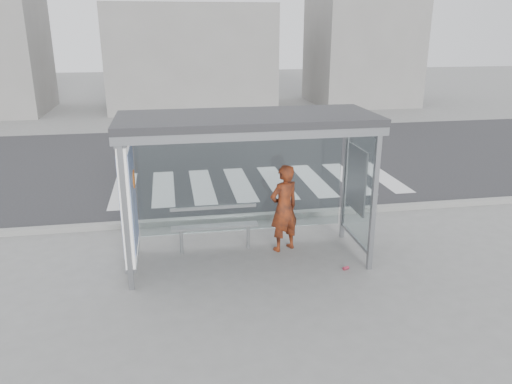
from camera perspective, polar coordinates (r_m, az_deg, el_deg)
ground at (r=9.04m, az=-0.88°, el=-7.78°), size 80.00×80.00×0.00m
road at (r=15.58m, az=-5.03°, el=3.56°), size 30.00×10.00×0.01m
curb at (r=10.78m, az=-2.55°, el=-2.96°), size 30.00×0.18×0.12m
crosswalk at (r=13.33m, az=0.26°, el=1.03°), size 7.55×3.00×0.00m
bus_shelter at (r=8.37m, az=-3.53°, el=4.50°), size 4.25×1.65×2.62m
building_center at (r=26.08m, az=-7.50°, el=15.04°), size 8.00×5.00×5.00m
building_right at (r=27.97m, az=12.03°, el=17.08°), size 5.00×5.00×7.00m
person at (r=9.15m, az=3.22°, el=-1.86°), size 0.71×0.60×1.65m
bench at (r=9.26m, az=-4.75°, el=-3.83°), size 1.60×0.27×0.83m
soda_can at (r=8.83m, az=10.23°, el=-8.55°), size 0.12×0.09×0.06m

